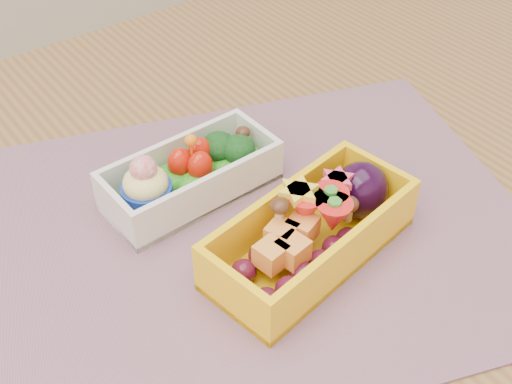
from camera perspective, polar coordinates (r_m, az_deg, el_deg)
table at (r=0.70m, az=-0.21°, el=-6.55°), size 1.20×0.80×0.75m
placemat at (r=0.60m, az=-0.29°, el=-3.33°), size 0.60×0.53×0.00m
bento_white at (r=0.62m, az=-5.72°, el=1.46°), size 0.17×0.08×0.07m
bento_yellow at (r=0.56m, az=5.12°, el=-3.26°), size 0.20×0.11×0.06m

